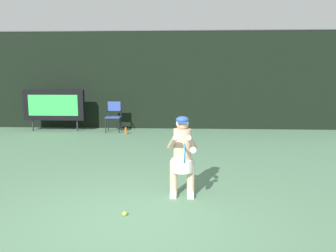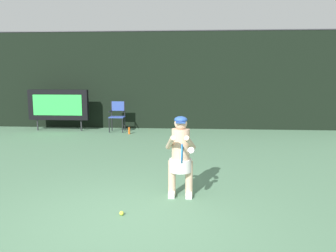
{
  "view_description": "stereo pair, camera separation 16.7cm",
  "coord_description": "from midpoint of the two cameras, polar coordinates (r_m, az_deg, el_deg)",
  "views": [
    {
      "loc": [
        0.83,
        -4.79,
        2.17
      ],
      "look_at": [
        0.46,
        2.36,
        1.05
      ],
      "focal_mm": 37.7,
      "sensor_mm": 36.0,
      "label": 1
    },
    {
      "loc": [
        1.0,
        -4.78,
        2.17
      ],
      "look_at": [
        0.46,
        2.36,
        1.05
      ],
      "focal_mm": 37.7,
      "sensor_mm": 36.0,
      "label": 2
    }
  ],
  "objects": [
    {
      "name": "tennis_ball_loose",
      "position": [
        5.54,
        -6.64,
        -13.84
      ],
      "size": [
        0.07,
        0.07,
        0.07
      ],
      "color": "#CCDB3D",
      "rests_on": "ground"
    },
    {
      "name": "scoreboard",
      "position": [
        13.44,
        -16.97,
        3.29
      ],
      "size": [
        2.2,
        0.21,
        1.5
      ],
      "color": "black",
      "rests_on": "ground"
    },
    {
      "name": "backdrop_screen",
      "position": [
        13.32,
        0.35,
        7.35
      ],
      "size": [
        18.0,
        0.12,
        3.66
      ],
      "color": "black",
      "rests_on": "ground"
    },
    {
      "name": "umpire_chair",
      "position": [
        12.81,
        -7.83,
        1.86
      ],
      "size": [
        0.52,
        0.44,
        1.08
      ],
      "color": "black",
      "rests_on": "ground"
    },
    {
      "name": "ground",
      "position": [
        5.17,
        -6.58,
        -16.11
      ],
      "size": [
        18.0,
        22.0,
        0.03
      ],
      "color": "#547D5D"
    },
    {
      "name": "tennis_player",
      "position": [
        6.1,
        2.84,
        -4.55
      ],
      "size": [
        0.53,
        0.61,
        1.41
      ],
      "color": "white",
      "rests_on": "ground"
    },
    {
      "name": "tennis_racket",
      "position": [
        5.52,
        3.15,
        -4.42
      ],
      "size": [
        0.03,
        0.6,
        0.31
      ],
      "rotation": [
        0.0,
        0.0,
        0.07
      ],
      "color": "black"
    },
    {
      "name": "water_bottle",
      "position": [
        12.3,
        -5.91,
        -0.73
      ],
      "size": [
        0.07,
        0.07,
        0.27
      ],
      "color": "orange",
      "rests_on": "ground"
    }
  ]
}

